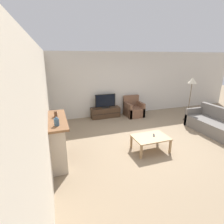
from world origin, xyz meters
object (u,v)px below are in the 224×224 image
object	(u,v)px
mantel_vase_left	(57,122)
tv_stand	(105,112)
armchair	(133,110)
remote	(154,135)
mantel_clock	(56,114)
coffee_table	(151,138)
couch	(218,126)
tv	(105,101)
fireplace	(58,139)
floor_lamp	(192,84)

from	to	relation	value
mantel_vase_left	tv_stand	size ratio (longest dim) A/B	0.16
armchair	remote	xyz separation A→B (m)	(-0.74, -2.81, 0.13)
mantel_clock	remote	distance (m)	2.67
mantel_clock	coffee_table	bearing A→B (deg)	-12.21
armchair	remote	distance (m)	2.91
armchair	couch	world-z (taller)	armchair
tv	couch	bearing A→B (deg)	-43.15
armchair	couch	distance (m)	3.24
fireplace	coffee_table	world-z (taller)	fireplace
mantel_vase_left	armchair	bearing A→B (deg)	42.04
mantel_clock	armchair	xyz separation A→B (m)	(3.26, 2.34, -0.88)
armchair	floor_lamp	distance (m)	2.53
tv	tv_stand	bearing A→B (deg)	90.00
coffee_table	couch	bearing A→B (deg)	4.05
coffee_table	couch	distance (m)	2.71
tv_stand	remote	xyz separation A→B (m)	(0.48, -3.02, 0.20)
armchair	mantel_vase_left	bearing A→B (deg)	-137.96
tv	couch	distance (m)	4.21
fireplace	tv_stand	bearing A→B (deg)	52.61
tv	coffee_table	xyz separation A→B (m)	(0.36, -3.06, -0.34)
fireplace	floor_lamp	distance (m)	5.37
couch	armchair	bearing A→B (deg)	124.65
mantel_clock	remote	size ratio (longest dim) A/B	1.00
mantel_clock	armchair	distance (m)	4.10
couch	tv	bearing A→B (deg)	136.85
tv_stand	armchair	xyz separation A→B (m)	(1.22, -0.21, 0.07)
fireplace	floor_lamp	size ratio (longest dim) A/B	0.87
mantel_vase_left	armchair	world-z (taller)	mantel_vase_left
armchair	couch	xyz separation A→B (m)	(1.84, -2.66, -0.00)
mantel_clock	armchair	world-z (taller)	mantel_clock
mantel_clock	floor_lamp	world-z (taller)	floor_lamp
couch	floor_lamp	bearing A→B (deg)	89.33
mantel_clock	couch	distance (m)	5.18
fireplace	mantel_vase_left	xyz separation A→B (m)	(0.02, -0.45, 0.62)
floor_lamp	tv	bearing A→B (deg)	155.08
tv_stand	floor_lamp	distance (m)	3.63
mantel_vase_left	armchair	size ratio (longest dim) A/B	0.23
fireplace	mantel_clock	bearing A→B (deg)	83.37
remote	couch	distance (m)	2.58
coffee_table	floor_lamp	bearing A→B (deg)	30.95
tv_stand	remote	bearing A→B (deg)	-80.94
coffee_table	remote	size ratio (longest dim) A/B	6.34
remote	floor_lamp	world-z (taller)	floor_lamp
mantel_clock	armchair	size ratio (longest dim) A/B	0.17
mantel_clock	floor_lamp	xyz separation A→B (m)	(5.12, 1.11, 0.33)
armchair	remote	size ratio (longest dim) A/B	5.76
remote	mantel_clock	bearing A→B (deg)	-161.43
floor_lamp	remote	bearing A→B (deg)	-148.56
armchair	tv_stand	bearing A→B (deg)	170.41
floor_lamp	fireplace	bearing A→B (deg)	-166.19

